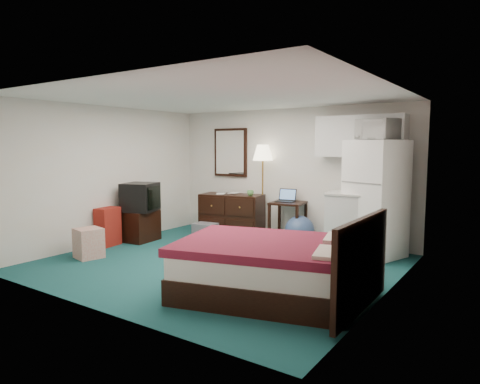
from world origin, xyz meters
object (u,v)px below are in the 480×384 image
Objects in this scene: floor_lamp at (263,191)px; tv_stand at (139,226)px; dresser at (232,215)px; bed at (266,268)px; fridge at (376,199)px; suitcase at (108,227)px; desk at (288,222)px; kitchen_counter at (357,224)px.

tv_stand is at bearing -136.94° from floor_lamp.
bed is (2.30, -2.53, -0.10)m from dresser.
fridge is at bearing 13.34° from tv_stand.
floor_lamp reaches higher than suitcase.
bed is (1.13, -2.69, -0.05)m from desk.
tv_stand is at bearing -165.92° from kitchen_counter.
kitchen_counter is 2.55m from bed.
suitcase is at bearing -109.46° from tv_stand.
kitchen_counter is (1.37, -0.16, 0.12)m from desk.
fridge reaches higher than tv_stand.
suitcase is (-2.52, -2.11, -0.03)m from desk.
dresser is at bearing 47.50° from suitcase.
desk is at bearing -10.85° from floor_lamp.
kitchen_counter is (2.54, -0.00, 0.08)m from dresser.
desk is at bearing -2.86° from dresser.
fridge is (0.29, 0.02, 0.44)m from kitchen_counter.
bed is 3.70m from suitcase.
desk is 0.40× the size of fridge.
tv_stand is (-4.04, -1.37, -0.65)m from fridge.
bed is at bearing -23.98° from tv_stand.
kitchen_counter is at bearing -8.11° from floor_lamp.
fridge is at bearing -2.09° from kitchen_counter.
kitchen_counter is at bearing -10.83° from dresser.
suitcase reaches higher than tv_stand.
tv_stand is (-2.37, -1.51, -0.09)m from desk.
fridge is 2.74× the size of suitcase.
floor_lamp is 2.30m from fridge.
floor_lamp is at bearing 16.75° from dresser.
desk is (0.63, -0.12, -0.53)m from floor_lamp.
dresser is at bearing 42.90° from tv_stand.
fridge is 2.67m from bed.
fridge is 3.02× the size of tv_stand.
desk is 1.76m from fridge.
kitchen_counter is at bearing -156.63° from fridge.
dresser is at bearing -159.92° from fridge.
bed is (-0.53, -2.55, -0.62)m from fridge.
suitcase is at bearing -135.60° from dresser.
floor_lamp is 1.82× the size of kitchen_counter.
tv_stand is (-1.75, -1.63, -0.62)m from floor_lamp.
fridge is 4.66m from suitcase.
floor_lamp is at bearing -166.89° from fridge.
floor_lamp reaches higher than tv_stand.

